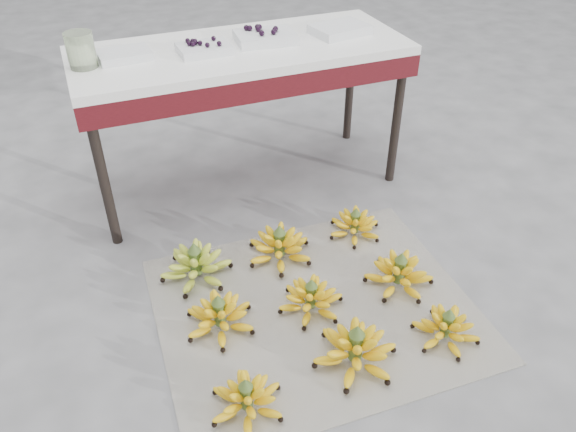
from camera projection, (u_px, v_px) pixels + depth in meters
name	position (u px, v px, depth m)	size (l,w,h in m)	color
ground	(310.00, 300.00, 2.33)	(60.00, 60.00, 0.00)	#5B5B5D
newspaper_mat	(315.00, 308.00, 2.28)	(1.25, 1.05, 0.01)	silver
bunch_front_left	(247.00, 399.00, 1.87)	(0.28, 0.28, 0.16)	yellow
bunch_front_center	(355.00, 350.00, 2.02)	(0.39, 0.39, 0.19)	yellow
bunch_front_right	(446.00, 328.00, 2.12)	(0.31, 0.31, 0.15)	yellow
bunch_mid_left	(220.00, 316.00, 2.17)	(0.32, 0.32, 0.17)	yellow
bunch_mid_center	(311.00, 299.00, 2.25)	(0.34, 0.34, 0.16)	yellow
bunch_mid_right	(399.00, 274.00, 2.36)	(0.36, 0.36, 0.17)	yellow
bunch_back_left	(196.00, 265.00, 2.40)	(0.38, 0.38, 0.19)	#8FB134
bunch_back_center	(280.00, 247.00, 2.50)	(0.31, 0.31, 0.18)	yellow
bunch_back_right	(355.00, 225.00, 2.65)	(0.27, 0.27, 0.15)	yellow
vendor_table	(242.00, 64.00, 2.66)	(1.57, 0.63, 0.75)	black
tray_far_left	(124.00, 55.00, 2.47)	(0.23, 0.18, 0.04)	silver
tray_left	(204.00, 48.00, 2.53)	(0.24, 0.17, 0.06)	silver
tray_right	(265.00, 37.00, 2.64)	(0.29, 0.22, 0.07)	silver
tray_far_right	(340.00, 29.00, 2.74)	(0.29, 0.23, 0.04)	silver
glass_jar	(81.00, 50.00, 2.36)	(0.12, 0.12, 0.15)	beige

